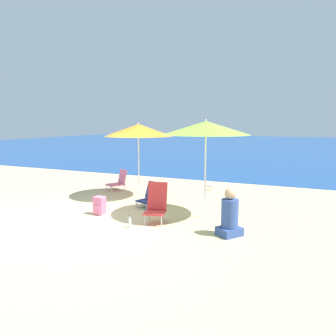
{
  "coord_description": "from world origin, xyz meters",
  "views": [
    {
      "loc": [
        4.38,
        -5.82,
        2.16
      ],
      "look_at": [
        1.04,
        1.7,
        1.0
      ],
      "focal_mm": 35.0,
      "sensor_mm": 36.0,
      "label": 1
    }
  ],
  "objects_px": {
    "beach_umbrella_orange": "(138,130)",
    "beach_umbrella_lime": "(206,128)",
    "beach_chair_navy": "(150,196)",
    "beach_chair_pink": "(119,181)",
    "seagull": "(211,186)",
    "water_bottle": "(130,223)",
    "beach_chair_red": "(156,203)",
    "person_seated_near": "(230,216)",
    "backpack_pink": "(99,206)"
  },
  "relations": [
    {
      "from": "beach_umbrella_orange",
      "to": "beach_umbrella_lime",
      "type": "distance_m",
      "value": 2.62
    },
    {
      "from": "beach_chair_navy",
      "to": "beach_umbrella_orange",
      "type": "bearing_deg",
      "value": 154.53
    },
    {
      "from": "beach_chair_pink",
      "to": "beach_chair_navy",
      "type": "height_order",
      "value": "beach_chair_navy"
    },
    {
      "from": "beach_chair_pink",
      "to": "beach_chair_navy",
      "type": "bearing_deg",
      "value": -7.72
    },
    {
      "from": "beach_chair_navy",
      "to": "seagull",
      "type": "relative_size",
      "value": 2.4
    },
    {
      "from": "beach_umbrella_orange",
      "to": "beach_umbrella_lime",
      "type": "height_order",
      "value": "beach_umbrella_lime"
    },
    {
      "from": "beach_chair_pink",
      "to": "seagull",
      "type": "distance_m",
      "value": 2.96
    },
    {
      "from": "beach_chair_pink",
      "to": "water_bottle",
      "type": "relative_size",
      "value": 2.75
    },
    {
      "from": "water_bottle",
      "to": "seagull",
      "type": "distance_m",
      "value": 4.28
    },
    {
      "from": "beach_umbrella_lime",
      "to": "beach_chair_red",
      "type": "xyz_separation_m",
      "value": [
        -0.86,
        -0.73,
        -1.6
      ]
    },
    {
      "from": "beach_umbrella_lime",
      "to": "beach_umbrella_orange",
      "type": "bearing_deg",
      "value": 153.47
    },
    {
      "from": "beach_umbrella_orange",
      "to": "seagull",
      "type": "relative_size",
      "value": 7.96
    },
    {
      "from": "beach_chair_navy",
      "to": "seagull",
      "type": "distance_m",
      "value": 2.76
    },
    {
      "from": "beach_umbrella_orange",
      "to": "water_bottle",
      "type": "distance_m",
      "value": 3.28
    },
    {
      "from": "person_seated_near",
      "to": "backpack_pink",
      "type": "distance_m",
      "value": 3.14
    },
    {
      "from": "beach_umbrella_lime",
      "to": "beach_chair_red",
      "type": "height_order",
      "value": "beach_umbrella_lime"
    },
    {
      "from": "seagull",
      "to": "backpack_pink",
      "type": "bearing_deg",
      "value": -113.59
    },
    {
      "from": "beach_chair_pink",
      "to": "backpack_pink",
      "type": "bearing_deg",
      "value": -35.66
    },
    {
      "from": "beach_chair_pink",
      "to": "water_bottle",
      "type": "distance_m",
      "value": 3.9
    },
    {
      "from": "beach_chair_navy",
      "to": "backpack_pink",
      "type": "distance_m",
      "value": 1.34
    },
    {
      "from": "beach_umbrella_orange",
      "to": "beach_chair_navy",
      "type": "bearing_deg",
      "value": -46.9
    },
    {
      "from": "beach_chair_pink",
      "to": "water_bottle",
      "type": "bearing_deg",
      "value": -23.31
    },
    {
      "from": "seagull",
      "to": "beach_chair_navy",
      "type": "bearing_deg",
      "value": -107.44
    },
    {
      "from": "beach_chair_red",
      "to": "backpack_pink",
      "type": "bearing_deg",
      "value": 168.93
    },
    {
      "from": "water_bottle",
      "to": "person_seated_near",
      "type": "bearing_deg",
      "value": 10.58
    },
    {
      "from": "beach_chair_red",
      "to": "beach_chair_pink",
      "type": "relative_size",
      "value": 1.21
    },
    {
      "from": "water_bottle",
      "to": "backpack_pink",
      "type": "bearing_deg",
      "value": 154.25
    },
    {
      "from": "beach_chair_pink",
      "to": "beach_umbrella_orange",
      "type": "bearing_deg",
      "value": -0.51
    },
    {
      "from": "beach_chair_pink",
      "to": "beach_chair_red",
      "type": "bearing_deg",
      "value": -13.87
    },
    {
      "from": "beach_umbrella_lime",
      "to": "water_bottle",
      "type": "xyz_separation_m",
      "value": [
        -1.19,
        -1.3,
        -1.92
      ]
    },
    {
      "from": "beach_chair_pink",
      "to": "water_bottle",
      "type": "xyz_separation_m",
      "value": [
        2.28,
        -3.16,
        -0.18
      ]
    },
    {
      "from": "beach_chair_pink",
      "to": "person_seated_near",
      "type": "distance_m",
      "value": 5.1
    },
    {
      "from": "backpack_pink",
      "to": "water_bottle",
      "type": "relative_size",
      "value": 1.64
    },
    {
      "from": "beach_umbrella_orange",
      "to": "beach_chair_navy",
      "type": "relative_size",
      "value": 3.32
    },
    {
      "from": "beach_chair_pink",
      "to": "beach_chair_navy",
      "type": "xyz_separation_m",
      "value": [
        1.92,
        -1.54,
        0.01
      ]
    },
    {
      "from": "beach_chair_navy",
      "to": "water_bottle",
      "type": "xyz_separation_m",
      "value": [
        0.36,
        -1.63,
        -0.2
      ]
    },
    {
      "from": "beach_chair_navy",
      "to": "person_seated_near",
      "type": "distance_m",
      "value": 2.66
    },
    {
      "from": "beach_umbrella_lime",
      "to": "person_seated_near",
      "type": "bearing_deg",
      "value": -49.7
    },
    {
      "from": "beach_umbrella_lime",
      "to": "seagull",
      "type": "bearing_deg",
      "value": 103.84
    },
    {
      "from": "beach_umbrella_orange",
      "to": "backpack_pink",
      "type": "height_order",
      "value": "beach_umbrella_orange"
    },
    {
      "from": "beach_chair_red",
      "to": "person_seated_near",
      "type": "bearing_deg",
      "value": -18.58
    },
    {
      "from": "beach_chair_red",
      "to": "person_seated_near",
      "type": "height_order",
      "value": "person_seated_near"
    },
    {
      "from": "beach_chair_navy",
      "to": "person_seated_near",
      "type": "relative_size",
      "value": 0.69
    },
    {
      "from": "beach_chair_navy",
      "to": "water_bottle",
      "type": "relative_size",
      "value": 2.48
    },
    {
      "from": "beach_chair_red",
      "to": "beach_chair_navy",
      "type": "bearing_deg",
      "value": 111.47
    },
    {
      "from": "beach_umbrella_lime",
      "to": "beach_chair_navy",
      "type": "height_order",
      "value": "beach_umbrella_lime"
    },
    {
      "from": "beach_umbrella_lime",
      "to": "backpack_pink",
      "type": "distance_m",
      "value": 3.06
    },
    {
      "from": "beach_umbrella_orange",
      "to": "backpack_pink",
      "type": "distance_m",
      "value": 2.58
    },
    {
      "from": "person_seated_near",
      "to": "beach_chair_navy",
      "type": "bearing_deg",
      "value": -172.21
    },
    {
      "from": "beach_umbrella_lime",
      "to": "backpack_pink",
      "type": "bearing_deg",
      "value": -162.26
    }
  ]
}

